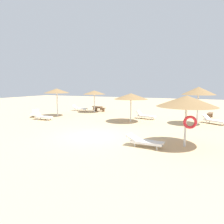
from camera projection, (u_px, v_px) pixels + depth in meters
ground_plane at (93, 136)px, 13.05m from camera, size 80.00×80.00×0.00m
parasol_0 at (57, 91)px, 20.96m from camera, size 2.60×2.60×2.90m
parasol_1 at (199, 91)px, 16.45m from camera, size 2.67×2.67×3.11m
parasol_2 at (94, 92)px, 24.12m from camera, size 2.66×2.66×2.62m
parasol_3 at (187, 101)px, 10.53m from camera, size 3.10×3.10×2.72m
parasol_4 at (131, 96)px, 17.73m from camera, size 2.98×2.98×2.54m
lounger_0 at (35, 114)px, 21.14m from camera, size 1.65×1.91×0.66m
lounger_1 at (213, 120)px, 17.16m from camera, size 1.95×1.53×0.71m
lounger_2 at (79, 108)px, 25.85m from camera, size 1.94×0.80×0.71m
lounger_3 at (144, 141)px, 10.73m from camera, size 1.96×0.77×0.61m
lounger_4 at (145, 116)px, 19.64m from camera, size 1.94×0.94×0.79m
lounger_5 at (43, 116)px, 19.18m from camera, size 1.87×0.67×0.78m
bench_0 at (100, 109)px, 25.16m from camera, size 1.54×0.57×0.49m
bench_1 at (98, 107)px, 26.58m from camera, size 1.52×0.48×0.49m
bench_2 at (210, 114)px, 20.26m from camera, size 0.66×1.55×0.49m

